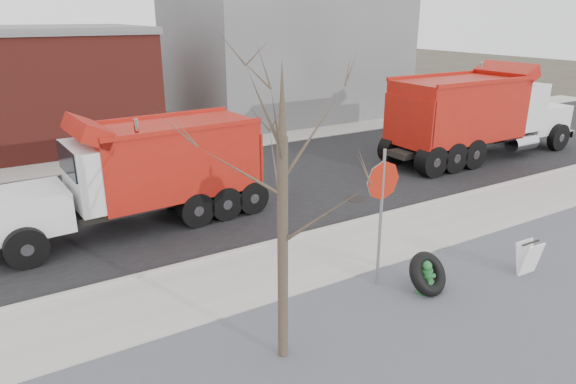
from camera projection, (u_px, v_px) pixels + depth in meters
ground at (340, 258)px, 12.83m from camera, size 120.00×120.00×0.00m
gravel_verge at (447, 326)px, 10.00m from camera, size 60.00×5.00×0.03m
sidewalk at (334, 253)px, 13.03m from camera, size 60.00×2.50×0.06m
curb at (306, 234)px, 14.07m from camera, size 60.00×0.15×0.11m
road at (232, 188)px, 17.92m from camera, size 60.00×9.40×0.02m
far_sidewalk at (176, 152)px, 22.52m from camera, size 60.00×2.00×0.06m
building_grey at (283, 45)px, 30.45m from camera, size 12.00×10.00×8.00m
bare_tree at (282, 181)px, 8.08m from camera, size 3.20×3.20×5.20m
fire_hydrant at (426, 279)px, 11.10m from camera, size 0.44×0.43×0.78m
truck_tire at (428, 274)px, 11.14m from camera, size 1.10×0.92×0.98m
stop_sign at (382, 197)px, 10.85m from camera, size 0.86×0.07×3.16m
sandwich_board at (528, 258)px, 11.87m from camera, size 0.59×0.38×0.81m
dump_truck_red_a at (479, 112)px, 21.17m from camera, size 9.50×2.64×3.81m
dump_truck_red_b at (143, 170)px, 14.32m from camera, size 7.73×2.64×3.25m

